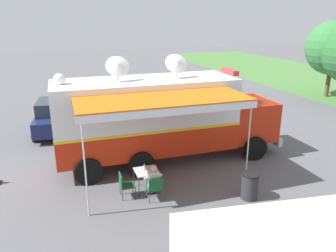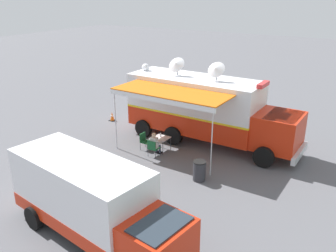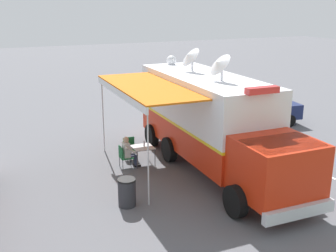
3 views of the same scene
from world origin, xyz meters
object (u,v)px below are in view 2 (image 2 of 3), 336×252
object	(u,v)px
water_bottle	(161,135)
folding_chair_at_table	(153,147)
command_truck	(206,108)
folding_chair_beside_table	(144,140)
trash_bin	(199,171)
folding_table	(161,139)
traffic_cone	(112,116)
support_truck	(92,201)
car_behind_truck	(184,93)
seated_responder	(155,143)

from	to	relation	value
water_bottle	folding_chair_at_table	world-z (taller)	water_bottle
command_truck	folding_chair_at_table	distance (m)	3.66
folding_chair_beside_table	trash_bin	world-z (taller)	trash_bin
folding_table	traffic_cone	world-z (taller)	folding_table
water_bottle	folding_chair_beside_table	xyz separation A→B (m)	(0.33, -0.80, -0.32)
folding_chair_at_table	folding_chair_beside_table	world-z (taller)	same
folding_table	traffic_cone	size ratio (longest dim) A/B	1.41
folding_chair_at_table	trash_bin	world-z (taller)	trash_bin
folding_chair_beside_table	support_truck	world-z (taller)	support_truck
car_behind_truck	water_bottle	bearing A→B (deg)	20.26
command_truck	water_bottle	xyz separation A→B (m)	(2.20, -1.48, -1.11)
folding_chair_beside_table	support_truck	distance (m)	7.34
command_truck	folding_chair_beside_table	size ratio (longest dim) A/B	10.97
seated_responder	support_truck	size ratio (longest dim) A/B	0.18
folding_chair_beside_table	trash_bin	size ratio (longest dim) A/B	0.96
folding_chair_at_table	seated_responder	distance (m)	0.23
support_truck	folding_table	bearing A→B (deg)	-165.78
command_truck	folding_chair_at_table	world-z (taller)	command_truck
folding_table	seated_responder	bearing A→B (deg)	4.87
traffic_cone	car_behind_truck	world-z (taller)	car_behind_truck
folding_chair_beside_table	command_truck	bearing A→B (deg)	137.90
command_truck	car_behind_truck	world-z (taller)	command_truck
folding_table	car_behind_truck	bearing A→B (deg)	-159.58
command_truck	support_truck	xyz separation A→B (m)	(9.31, 0.35, -0.56)
folding_chair_at_table	seated_responder	size ratio (longest dim) A/B	0.70
folding_chair_at_table	trash_bin	distance (m)	3.18
folding_table	support_truck	bearing A→B (deg)	14.22
command_truck	folding_table	bearing A→B (deg)	-32.15
folding_chair_at_table	car_behind_truck	xyz separation A→B (m)	(-8.35, -2.86, 0.37)
water_bottle	trash_bin	world-z (taller)	water_bottle
trash_bin	command_truck	bearing A→B (deg)	-157.51
folding_chair_beside_table	water_bottle	bearing A→B (deg)	112.26
seated_responder	trash_bin	bearing A→B (deg)	69.78
seated_responder	traffic_cone	xyz separation A→B (m)	(-2.88, -5.16, -0.37)
folding_table	water_bottle	xyz separation A→B (m)	(-0.08, -0.05, 0.16)
seated_responder	car_behind_truck	world-z (taller)	car_behind_truck
folding_table	folding_chair_at_table	size ratio (longest dim) A/B	0.94
trash_bin	car_behind_truck	world-z (taller)	car_behind_truck
folding_chair_at_table	support_truck	world-z (taller)	support_truck
support_truck	seated_responder	bearing A→B (deg)	-164.93
trash_bin	water_bottle	bearing A→B (deg)	-119.92
folding_table	water_bottle	distance (m)	0.19
traffic_cone	support_truck	size ratio (longest dim) A/B	0.08
support_truck	car_behind_truck	size ratio (longest dim) A/B	1.60
folding_table	traffic_cone	distance (m)	5.60
trash_bin	traffic_cone	size ratio (longest dim) A/B	1.57
water_bottle	folding_chair_at_table	xyz separation A→B (m)	(0.88, 0.10, -0.32)
folding_chair_beside_table	trash_bin	xyz separation A→B (m)	(1.48, 3.94, -0.06)
support_truck	car_behind_truck	distance (m)	15.31
trash_bin	folding_chair_at_table	bearing A→B (deg)	-107.00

